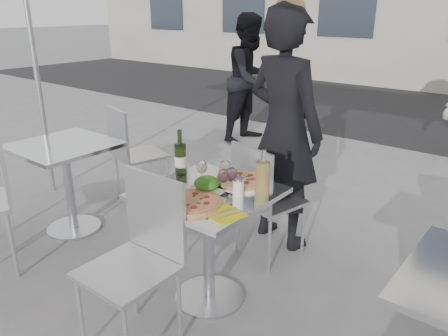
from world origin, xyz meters
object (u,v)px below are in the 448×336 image
Objects in this scene: wineglass_white_a at (202,167)px; wineglass_white_b at (225,167)px; side_chair_lfar at (131,148)px; wine_bottle at (180,158)px; carafe at (262,180)px; napkin_right at (224,214)px; woman_diner at (284,131)px; pedestrian_a at (251,79)px; main_table at (208,223)px; chair_near at (141,249)px; chair_far at (262,193)px; wineglass_red_b at (231,175)px; wineglass_red_a at (223,177)px; napkin_left at (160,190)px; pizza_far at (240,181)px; side_table_left at (67,169)px; pizza_near at (191,202)px; salad_plate at (207,185)px; sugar_shaker at (238,186)px.

wineglass_white_a is 1.00× the size of wineglass_white_b.
side_chair_lfar is 1.38m from wine_bottle.
carafe is 1.33× the size of napkin_right.
woman_diner is 2.83m from pedestrian_a.
main_table is 2.59× the size of carafe.
chair_near is 0.61m from wineglass_white_a.
carafe reaches higher than chair_near.
wineglass_red_b reaches higher than chair_far.
wineglass_red_a reaches higher than napkin_left.
chair_far is 3.00× the size of wine_bottle.
wine_bottle reaches higher than pizza_far.
woman_diner is (1.43, 0.95, 0.36)m from side_table_left.
wineglass_white_a is (-0.09, 0.05, 0.32)m from main_table.
wineglass_white_a is (1.41, 0.05, 0.32)m from side_table_left.
pizza_near is (1.57, -0.87, 0.21)m from side_chair_lfar.
wineglass_white_a is at bearing 148.43° from salad_plate.
woman_diner is 1.14m from napkin_left.
napkin_left is at bearing 174.47° from pizza_near.
carafe is 1.84× the size of wineglass_red_b.
chair_near is 0.36m from pizza_near.
napkin_right is at bearing -68.93° from sugar_shaker.
napkin_left is at bearing 117.65° from chair_near.
pizza_near is 0.28m from napkin_left.
side_table_left is at bearing -179.30° from wineglass_red_a.
pizza_far reaches higher than side_table_left.
side_table_left is at bearing -171.59° from napkin_right.
pedestrian_a reaches higher than wineglass_red_a.
pedestrian_a is 5.77× the size of wine_bottle.
chair_near is at bearing 100.43° from chair_far.
chair_far is 8.26× the size of sugar_shaker.
pizza_near is 1.01× the size of pizza_far.
chair_near is 1.46m from woman_diner.
pizza_near is 0.21m from salad_plate.
wineglass_red_a is (0.09, -0.12, 0.00)m from wineglass_white_b.
wine_bottle is 0.22m from wineglass_white_a.
wineglass_white_a is (-0.40, -0.05, -0.01)m from carafe.
pedestrian_a reaches higher than napkin_left.
wineglass_white_a is (-0.14, 0.25, 0.10)m from pizza_near.
carafe is (1.83, -0.58, 0.32)m from side_chair_lfar.
wineglass_red_b is at bearing 22.64° from napkin_left.
wineglass_red_b is at bearing 72.77° from pizza_near.
wineglass_red_a is at bearing 144.05° from napkin_right.
main_table is at bearing 160.24° from napkin_right.
side_table_left is 1.44m from wineglass_white_a.
wine_bottle is 1.87× the size of wineglass_white_b.
pedestrian_a is at bearing 106.70° from napkin_left.
pizza_near is 0.30m from wineglass_white_a.
carafe reaches higher than chair_far.
wineglass_white_b is at bearing 39.60° from wineglass_white_a.
wineglass_red_a is 1.00× the size of wineglass_red_b.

